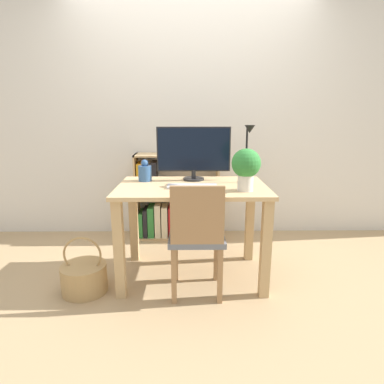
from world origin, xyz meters
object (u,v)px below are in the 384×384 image
at_px(keyboard, 192,186).
at_px(desk_lamp, 248,148).
at_px(potted_plant, 246,166).
at_px(bookshelf, 162,202).
at_px(vase, 145,172).
at_px(chair, 197,235).
at_px(monitor, 194,151).
at_px(basket, 84,277).

relative_size(keyboard, desk_lamp, 0.82).
distance_m(potted_plant, bookshelf, 1.39).
xyz_separation_m(vase, desk_lamp, (0.82, -0.12, 0.21)).
distance_m(keyboard, chair, 0.38).
distance_m(monitor, chair, 0.74).
height_order(desk_lamp, bookshelf, desk_lamp).
height_order(keyboard, potted_plant, potted_plant).
distance_m(keyboard, desk_lamp, 0.53).
bearing_deg(bookshelf, basket, -114.20).
bearing_deg(potted_plant, keyboard, 163.77).
bearing_deg(desk_lamp, monitor, 159.43).
xyz_separation_m(keyboard, chair, (0.03, -0.23, -0.30)).
bearing_deg(potted_plant, chair, -161.07).
xyz_separation_m(monitor, bookshelf, (-0.33, 0.67, -0.63)).
xyz_separation_m(keyboard, desk_lamp, (0.43, 0.12, 0.27)).
relative_size(desk_lamp, bookshelf, 0.51).
bearing_deg(basket, keyboard, 11.77).
xyz_separation_m(bookshelf, basket, (-0.50, -1.12, -0.27)).
bearing_deg(keyboard, potted_plant, -16.23).
bearing_deg(desk_lamp, bookshelf, 132.14).
relative_size(vase, basket, 0.41).
bearing_deg(basket, desk_lamp, 13.26).
distance_m(keyboard, potted_plant, 0.43).
bearing_deg(potted_plant, basket, -177.15).
relative_size(keyboard, vase, 2.11).
relative_size(keyboard, basket, 0.86).
height_order(potted_plant, chair, potted_plant).
distance_m(vase, bookshelf, 0.85).
bearing_deg(vase, bookshelf, 84.01).
height_order(desk_lamp, basket, desk_lamp).
xyz_separation_m(vase, basket, (-0.43, -0.41, -0.73)).
bearing_deg(vase, desk_lamp, -8.05).
bearing_deg(chair, bookshelf, 106.52).
height_order(desk_lamp, chair, desk_lamp).
relative_size(bookshelf, basket, 2.05).
relative_size(monitor, keyboard, 1.61).
height_order(keyboard, vase, vase).
distance_m(monitor, desk_lamp, 0.45).
distance_m(monitor, bookshelf, 0.97).
bearing_deg(basket, monitor, 28.52).
xyz_separation_m(desk_lamp, basket, (-1.25, -0.30, -0.94)).
xyz_separation_m(chair, basket, (-0.85, 0.06, -0.36)).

